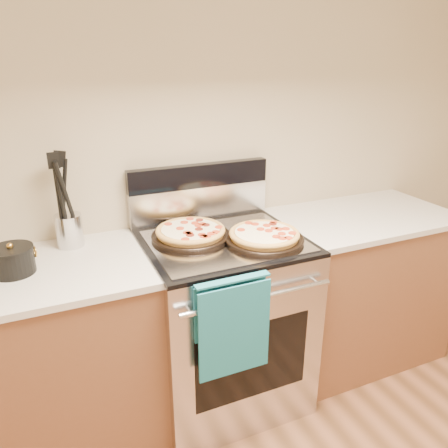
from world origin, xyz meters
name	(u,v)px	position (x,y,z in m)	size (l,w,h in m)	color
wall_back	(196,138)	(0.00, 2.00, 1.35)	(4.00, 4.00, 0.00)	tan
range_body	(223,322)	(0.00, 1.65, 0.45)	(0.76, 0.68, 0.90)	#B7B7BC
oven_window	(252,361)	(0.00, 1.31, 0.45)	(0.56, 0.01, 0.40)	black
cooktop	(223,241)	(0.00, 1.65, 0.91)	(0.76, 0.68, 0.02)	black
backsplash_lower	(200,203)	(0.00, 1.96, 1.01)	(0.76, 0.06, 0.18)	silver
backsplash_upper	(199,176)	(0.00, 1.96, 1.16)	(0.76, 0.06, 0.12)	black
oven_handle	(259,298)	(0.00, 1.27, 0.80)	(0.03, 0.03, 0.70)	silver
dish_towel	(233,325)	(-0.12, 1.27, 0.70)	(0.32, 0.05, 0.42)	#1A6B82
foil_sheet	(226,241)	(0.00, 1.62, 0.92)	(0.70, 0.55, 0.01)	gray
cabinet_left	(42,365)	(-0.88, 1.68, 0.44)	(1.00, 0.62, 0.88)	brown
countertop_left	(25,276)	(-0.88, 1.68, 0.90)	(1.02, 0.64, 0.03)	#BAB2A7
cabinet_right	(355,288)	(0.88, 1.68, 0.44)	(1.00, 0.62, 0.88)	brown
countertop_right	(364,217)	(0.88, 1.68, 0.90)	(1.02, 0.64, 0.03)	#BAB2A7
pepperoni_pizza_back	(191,233)	(-0.14, 1.72, 0.95)	(0.37, 0.37, 0.05)	#B87D38
pepperoni_pizza_front	(264,236)	(0.17, 1.54, 0.95)	(0.37, 0.37, 0.05)	#B87D38
utensil_crock	(69,230)	(-0.68, 1.89, 0.99)	(0.12, 0.12, 0.15)	silver
saucepan	(13,261)	(-0.92, 1.69, 0.96)	(0.17, 0.17, 0.10)	black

